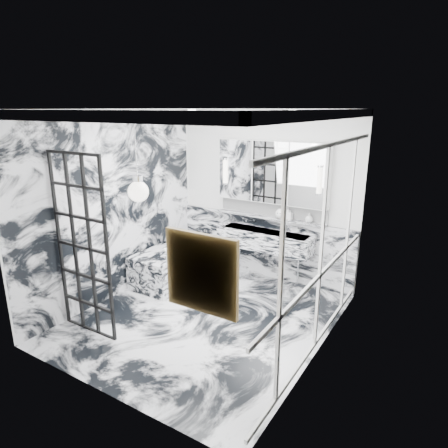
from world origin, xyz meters
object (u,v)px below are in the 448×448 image
Objects in this scene: mirror_cabinet at (272,172)px; bathtub at (177,262)px; crittall_door at (82,247)px; trough_sink at (265,240)px.

mirror_cabinet is 2.20m from bathtub.
trough_sink is at bearing 64.12° from crittall_door.
trough_sink is (1.25, 2.60, -0.43)m from crittall_door.
trough_sink is 1.10m from mirror_cabinet.
mirror_cabinet is 1.15× the size of bathtub.
crittall_door is at bearing -87.79° from bathtub.
mirror_cabinet is at bearing 90.00° from trough_sink.
trough_sink reaches higher than bathtub.
trough_sink is at bearing -90.00° from mirror_cabinet.
trough_sink is at bearing 26.48° from bathtub.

